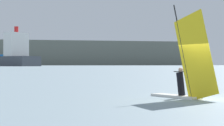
{
  "coord_description": "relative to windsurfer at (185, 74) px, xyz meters",
  "views": [
    {
      "loc": [
        -5.17,
        -16.74,
        1.57
      ],
      "look_at": [
        -3.48,
        16.83,
        1.72
      ],
      "focal_mm": 60.52,
      "sensor_mm": 36.0,
      "label": 1
    }
  ],
  "objects": [
    {
      "name": "windsurfer",
      "position": [
        0.0,
        0.0,
        0.0
      ],
      "size": [
        2.43,
        3.58,
        4.54
      ],
      "rotation": [
        0.0,
        0.0,
        2.13
      ],
      "color": "white",
      "rests_on": "ground_plane"
    },
    {
      "name": "ground_plane",
      "position": [
        0.89,
        -0.54,
        -1.12
      ],
      "size": [
        4000.0,
        4000.0,
        0.0
      ],
      "primitive_type": "plane",
      "color": "gray"
    }
  ]
}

